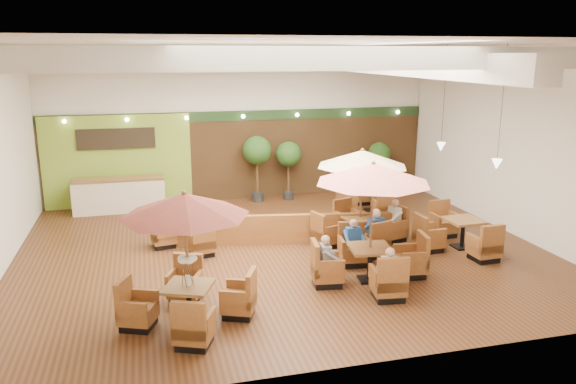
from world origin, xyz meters
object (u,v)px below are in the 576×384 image
object	(u,v)px
diner_1	(354,237)
diner_3	(374,228)
topiary_0	(257,153)
table_2	(361,180)
table_3	(189,230)
table_5	(364,201)
table_0	(186,235)
table_4	(453,235)
booth_divider	(286,229)
diner_0	(389,267)
table_1	(372,201)
topiary_1	(289,156)
diner_4	(393,216)
service_counter	(119,195)
diner_2	(327,255)
topiary_2	(379,156)

from	to	relation	value
diner_1	diner_3	xyz separation A→B (m)	(0.76, 0.47, 0.04)
topiary_0	diner_1	xyz separation A→B (m)	(1.10, -6.81, -1.04)
table_2	table_3	world-z (taller)	table_2
table_2	table_5	distance (m)	3.73
table_2	table_5	bearing A→B (deg)	49.67
table_0	table_5	world-z (taller)	table_0
table_3	table_4	bearing A→B (deg)	-27.31
booth_divider	table_3	size ratio (longest dim) A/B	2.33
table_2	diner_0	distance (m)	3.83
table_0	table_1	bearing A→B (deg)	36.45
table_3	topiary_1	bearing A→B (deg)	36.24
diner_1	table_4	bearing A→B (deg)	-169.36
table_2	diner_4	distance (m)	1.49
table_1	booth_divider	bearing A→B (deg)	119.88
service_counter	booth_divider	world-z (taller)	service_counter
table_1	diner_1	distance (m)	1.60
booth_divider	diner_0	xyz separation A→B (m)	(1.25, -4.14, 0.32)
booth_divider	table_2	world-z (taller)	table_2
table_3	table_4	xyz separation A→B (m)	(7.00, -2.12, -0.06)
table_0	table_3	distance (m)	4.91
table_1	diner_3	bearing A→B (deg)	71.45
table_2	diner_2	xyz separation A→B (m)	(-1.81, -2.53, -1.11)
table_2	table_5	xyz separation A→B (m)	(1.40, 3.10, -1.51)
diner_0	diner_4	size ratio (longest dim) A/B	0.96
booth_divider	table_0	distance (m)	5.34
diner_2	diner_1	bearing A→B (deg)	139.12
diner_4	service_counter	bearing A→B (deg)	46.29
diner_4	table_3	bearing A→B (deg)	69.11
table_0	diner_3	size ratio (longest dim) A/B	3.37
table_0	table_1	world-z (taller)	table_1
table_1	diner_0	bearing A→B (deg)	-82.19
table_5	diner_0	size ratio (longest dim) A/B	3.33
booth_divider	diner_1	bearing A→B (deg)	-48.35
topiary_0	diner_2	bearing A→B (deg)	-89.72
table_3	topiary_1	world-z (taller)	topiary_1
topiary_2	diner_0	xyz separation A→B (m)	(-3.63, -8.92, -0.73)
topiary_1	diner_1	distance (m)	6.86
topiary_1	topiary_2	size ratio (longest dim) A/B	1.09
diner_0	diner_4	bearing A→B (deg)	79.90
table_4	booth_divider	bearing A→B (deg)	157.55
topiary_0	diner_3	distance (m)	6.68
topiary_1	diner_3	size ratio (longest dim) A/B	2.54
table_1	service_counter	bearing A→B (deg)	135.39
booth_divider	topiary_2	xyz separation A→B (m)	(4.88, 4.78, 1.05)
table_2	diner_0	size ratio (longest dim) A/B	3.80
topiary_1	topiary_0	bearing A→B (deg)	180.00
booth_divider	table_1	world-z (taller)	table_1
booth_divider	topiary_1	world-z (taller)	topiary_1
table_1	table_5	size ratio (longest dim) A/B	1.18
booth_divider	diner_2	world-z (taller)	diner_2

